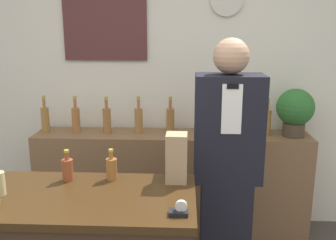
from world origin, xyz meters
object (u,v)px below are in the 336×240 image
object	(u,v)px
shopkeeper	(227,170)
tape_dispenser	(179,210)
potted_plant	(295,110)
paper_bag	(177,158)

from	to	relation	value
shopkeeper	tape_dispenser	distance (m)	0.83
shopkeeper	tape_dispenser	bearing A→B (deg)	-111.56
shopkeeper	potted_plant	world-z (taller)	shopkeeper
shopkeeper	tape_dispenser	size ratio (longest dim) A/B	19.17
potted_plant	paper_bag	xyz separation A→B (m)	(-0.95, -1.07, -0.06)
paper_bag	tape_dispenser	bearing A→B (deg)	-86.50
paper_bag	tape_dispenser	size ratio (longest dim) A/B	3.10
paper_bag	shopkeeper	bearing A→B (deg)	48.62
paper_bag	potted_plant	bearing A→B (deg)	48.35
shopkeeper	tape_dispenser	xyz separation A→B (m)	(-0.30, -0.76, 0.10)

